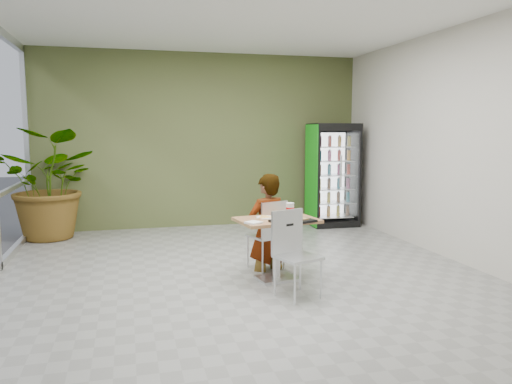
% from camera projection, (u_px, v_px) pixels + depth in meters
% --- Properties ---
extents(ground, '(7.00, 7.00, 0.00)m').
position_uv_depth(ground, '(246.00, 279.00, 6.06)').
color(ground, gray).
rests_on(ground, ground).
extents(room_envelope, '(6.00, 7.00, 3.20)m').
position_uv_depth(room_envelope, '(245.00, 147.00, 5.86)').
color(room_envelope, beige).
rests_on(room_envelope, ground).
extents(dining_table, '(1.01, 0.77, 0.75)m').
position_uv_depth(dining_table, '(277.00, 236.00, 5.97)').
color(dining_table, '#9E7943').
rests_on(dining_table, ground).
extents(chair_far, '(0.51, 0.51, 0.90)m').
position_uv_depth(chair_far, '(270.00, 230.00, 6.39)').
color(chair_far, silver).
rests_on(chair_far, ground).
extents(chair_near, '(0.53, 0.53, 0.93)m').
position_uv_depth(chair_near, '(292.00, 246.00, 5.42)').
color(chair_near, silver).
rests_on(chair_near, ground).
extents(seated_woman, '(0.66, 0.54, 1.55)m').
position_uv_depth(seated_woman, '(267.00, 233.00, 6.43)').
color(seated_woman, black).
rests_on(seated_woman, ground).
extents(pizza_plate, '(0.28, 0.22, 0.03)m').
position_uv_depth(pizza_plate, '(265.00, 217.00, 5.98)').
color(pizza_plate, white).
rests_on(pizza_plate, dining_table).
extents(soda_cup, '(0.10, 0.10, 0.18)m').
position_uv_depth(soda_cup, '(290.00, 210.00, 6.02)').
color(soda_cup, white).
rests_on(soda_cup, dining_table).
extents(napkin_stack, '(0.22, 0.22, 0.02)m').
position_uv_depth(napkin_stack, '(254.00, 223.00, 5.63)').
color(napkin_stack, white).
rests_on(napkin_stack, dining_table).
extents(cafeteria_tray, '(0.55, 0.48, 0.03)m').
position_uv_depth(cafeteria_tray, '(293.00, 221.00, 5.72)').
color(cafeteria_tray, black).
rests_on(cafeteria_tray, dining_table).
extents(beverage_fridge, '(0.88, 0.68, 1.92)m').
position_uv_depth(beverage_fridge, '(333.00, 175.00, 9.36)').
color(beverage_fridge, black).
rests_on(beverage_fridge, ground).
extents(potted_plant, '(2.03, 1.90, 1.83)m').
position_uv_depth(potted_plant, '(52.00, 184.00, 8.21)').
color(potted_plant, '#296729').
rests_on(potted_plant, ground).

